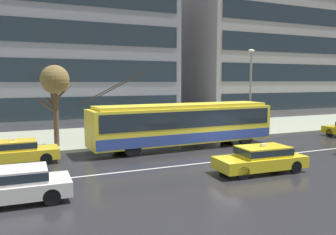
{
  "coord_description": "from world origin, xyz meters",
  "views": [
    {
      "loc": [
        -12.13,
        -17.15,
        4.42
      ],
      "look_at": [
        -2.7,
        4.03,
        1.95
      ],
      "focal_mm": 37.12,
      "sensor_mm": 36.0,
      "label": 1
    }
  ],
  "objects": [
    {
      "name": "street_lamp",
      "position": [
        5.19,
        5.53,
        4.12
      ],
      "size": [
        0.6,
        0.32,
        6.75
      ],
      "color": "gray",
      "rests_on": "sidewalk_slab"
    },
    {
      "name": "office_tower_corner_left",
      "position": [
        -5.28,
        21.55,
        10.58
      ],
      "size": [
        18.74,
        12.38,
        21.15
      ],
      "color": "gray",
      "rests_on": "ground_plane"
    },
    {
      "name": "private_car_oncoming",
      "position": [
        -12.38,
        -3.71,
        0.7
      ],
      "size": [
        4.41,
        1.98,
        1.26
      ],
      "color": "silver",
      "rests_on": "ground_plane"
    },
    {
      "name": "pedestrian_at_shelter",
      "position": [
        1.24,
        7.24,
        1.75
      ],
      "size": [
        1.16,
        1.16,
        2.0
      ],
      "color": "navy",
      "rests_on": "sidewalk_slab"
    },
    {
      "name": "pedestrian_approaching_curb",
      "position": [
        -0.69,
        6.78,
        1.72
      ],
      "size": [
        1.54,
        1.54,
        1.92
      ],
      "color": "#2E3945",
      "rests_on": "sidewalk_slab"
    },
    {
      "name": "lane_centre_line",
      "position": [
        0.0,
        -1.2,
        0.0
      ],
      "size": [
        72.0,
        0.14,
        0.01
      ],
      "primitive_type": "cube",
      "color": "silver",
      "rests_on": "ground_plane"
    },
    {
      "name": "sidewalk_slab",
      "position": [
        0.0,
        9.68,
        0.07
      ],
      "size": [
        80.0,
        10.0,
        0.14
      ],
      "primitive_type": "cube",
      "color": "gray",
      "rests_on": "ground_plane"
    },
    {
      "name": "trolleybus",
      "position": [
        -1.97,
        3.08,
        1.6
      ],
      "size": [
        13.29,
        2.97,
        5.13
      ],
      "color": "yellow",
      "rests_on": "ground_plane"
    },
    {
      "name": "taxi_oncoming_near",
      "position": [
        -1.31,
        -3.94,
        0.7
      ],
      "size": [
        4.52,
        2.0,
        1.39
      ],
      "color": "yellow",
      "rests_on": "ground_plane"
    },
    {
      "name": "office_tower_corner_right",
      "position": [
        19.71,
        22.58,
        12.41
      ],
      "size": [
        22.95,
        13.95,
        24.8
      ],
      "color": "#9A9593",
      "rests_on": "ground_plane"
    },
    {
      "name": "taxi_queued_behind_bus",
      "position": [
        -12.16,
        2.7,
        0.7
      ],
      "size": [
        4.24,
        1.75,
        1.39
      ],
      "color": "yellow",
      "rests_on": "ground_plane"
    },
    {
      "name": "ground_plane",
      "position": [
        0.0,
        0.0,
        0.0
      ],
      "size": [
        160.0,
        160.0,
        0.0
      ],
      "primitive_type": "plane",
      "color": "#26262A"
    },
    {
      "name": "street_tree_bare",
      "position": [
        -9.65,
        6.4,
        4.32
      ],
      "size": [
        2.36,
        2.06,
        5.29
      ],
      "color": "brown",
      "rests_on": "sidewalk_slab"
    }
  ]
}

